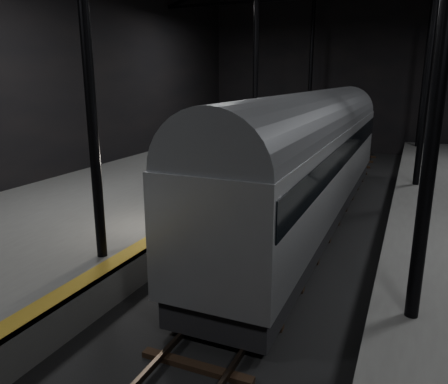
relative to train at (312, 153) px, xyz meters
The scene contains 6 objects.
ground 4.72m from the train, 90.00° to the right, with size 44.00×44.00×0.00m, color black.
platform_left 8.72m from the train, 153.09° to the right, with size 9.00×43.80×1.00m, color #51514F.
tactile_strip 5.31m from the train, 130.48° to the right, with size 0.50×43.80×0.01m, color #7C6116.
track 4.68m from the train, 90.00° to the right, with size 2.40×43.00×0.24m.
train is the anchor object (origin of this frame).
woman 4.70m from the train, 149.09° to the right, with size 0.63×0.41×1.72m, color #9B8B5F.
Camera 1 is at (3.47, -12.62, 5.60)m, focal length 35.00 mm.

